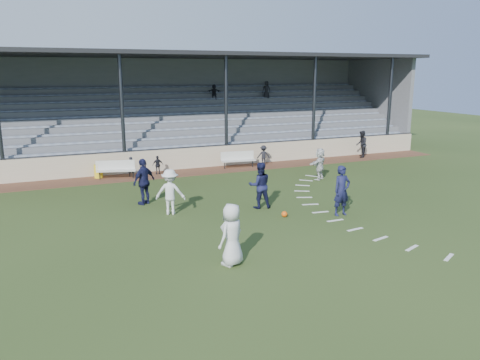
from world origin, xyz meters
The scene contains 19 objects.
ground centered at (0.00, 0.00, 0.00)m, with size 90.00×90.00×0.00m, color #2C3D19.
cinder_track centered at (0.00, 10.50, 0.01)m, with size 34.00×2.00×0.02m, color #563222.
retaining_wall centered at (0.00, 11.55, 0.60)m, with size 34.00×0.18×1.20m, color beige.
bench_left centered at (-3.68, 10.48, 0.58)m, with size 2.04×0.94×0.95m.
bench_right centered at (3.30, 10.59, 0.58)m, with size 2.03×0.67×0.95m.
trash_bin centered at (-4.51, 10.99, 0.37)m, with size 0.44×0.44×0.70m, color yellow.
football centered at (1.29, 1.15, 0.12)m, with size 0.23×0.23×0.23m, color #E7540D.
player_white_lead centered at (-2.29, -2.29, 0.92)m, with size 0.90×0.58×1.84m, color silver.
player_navy_lead centered at (3.45, 0.51, 0.98)m, with size 0.72×0.47×1.97m, color #15183C.
player_navy_mid centered at (0.95, 2.67, 0.96)m, with size 0.93×0.72×1.91m, color #15183C.
player_white_wing centered at (-2.65, 3.24, 0.90)m, with size 1.17×0.67×1.80m, color silver.
player_navy_wing centered at (-3.30, 5.06, 0.98)m, with size 1.15×0.48×1.96m, color #15183C.
player_white_back centered at (6.05, 6.18, 0.83)m, with size 1.53×0.49×1.65m, color silver.
official centered at (12.01, 10.54, 0.89)m, with size 0.85×0.66×1.74m, color black.
sub_left_near centered at (-2.87, 10.63, 0.55)m, with size 0.39×0.26×1.07m, color black.
sub_left_far centered at (-1.41, 10.66, 0.53)m, with size 0.59×0.25×1.01m, color black.
sub_right centered at (5.02, 10.72, 0.61)m, with size 0.77×0.44×1.19m, color black.
grandstand centered at (0.00, 16.26, 2.20)m, with size 34.60×9.00×6.61m.
penalty_arc centered at (4.12, 0.00, 0.01)m, with size 3.89×14.63×0.01m.
Camera 1 is at (-7.05, -14.10, 5.49)m, focal length 35.00 mm.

